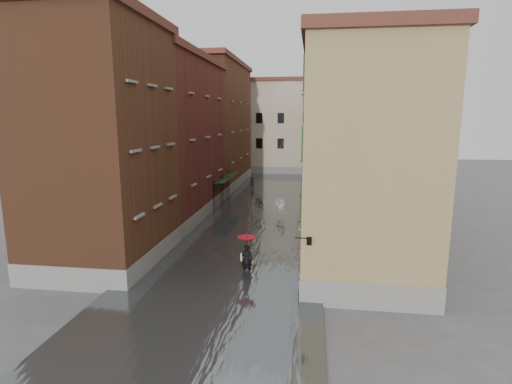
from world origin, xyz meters
The scene contains 16 objects.
ground centered at (0.00, 0.00, 0.00)m, with size 120.00×120.00×0.00m, color #57575A.
floodwater centered at (0.00, 13.00, 0.10)m, with size 10.00×60.00×0.20m, color #4E5456.
building_left_near centered at (-7.00, -2.00, 6.50)m, with size 6.00×8.00×13.00m, color brown.
building_left_mid centered at (-7.00, 9.00, 6.25)m, with size 6.00×14.00×12.50m, color #5E271D.
building_left_far centered at (-7.00, 24.00, 7.00)m, with size 6.00×16.00×14.00m, color brown.
building_right_near centered at (7.00, -2.00, 5.75)m, with size 6.00×8.00×11.50m, color #A08452.
building_right_mid centered at (7.00, 9.00, 6.50)m, with size 6.00×14.00×13.00m, color tan.
building_right_far centered at (7.00, 24.00, 5.75)m, with size 6.00×16.00×11.50m, color #A08452.
building_end_cream centered at (-3.00, 38.00, 6.50)m, with size 12.00×9.00×13.00m, color beige.
building_end_pink centered at (6.00, 40.00, 6.00)m, with size 10.00×9.00×12.00m, color tan.
awning_near centered at (-3.49, 11.97, 2.46)m, with size 1.09×2.80×2.80m.
awning_far centered at (-3.49, 15.58, 2.46)m, with size 1.09×2.87×2.80m.
wall_lantern centered at (4.33, -6.00, 3.01)m, with size 0.71×0.22×0.35m.
window_planters centered at (4.12, -0.56, 3.51)m, with size 0.59×8.43×0.84m.
pedestrian_main centered at (1.13, -2.82, 1.28)m, with size 1.00×1.00×2.06m.
pedestrian_far centered at (-2.28, 21.89, 0.72)m, with size 0.70×0.54×1.44m, color black.
Camera 1 is at (4.37, -22.41, 8.18)m, focal length 28.00 mm.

